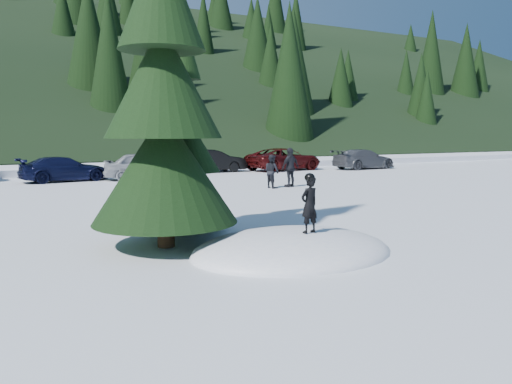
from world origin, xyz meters
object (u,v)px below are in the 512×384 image
car_4 (147,166)px  child_skier (309,205)px  car_3 (64,169)px  car_7 (364,159)px  adult_0 (272,171)px  car_6 (284,159)px  spruce_short (185,150)px  adult_1 (290,167)px  spruce_tall (163,96)px  car_5 (211,161)px

car_4 → child_skier: bearing=-165.5°
car_3 → car_7: 19.75m
adult_0 → car_3: bearing=36.4°
car_4 → car_6: 10.39m
spruce_short → adult_0: 10.58m
adult_1 → car_7: bearing=-160.6°
spruce_tall → car_7: size_ratio=1.81×
child_skier → car_3: size_ratio=0.26×
child_skier → adult_1: bearing=-130.2°
child_skier → adult_1: size_ratio=0.63×
spruce_short → adult_0: bearing=48.0°
adult_0 → car_3: size_ratio=0.35×
spruce_tall → car_6: spruce_tall is taller
child_skier → car_5: bearing=-117.7°
car_3 → car_6: bearing=-93.1°
adult_0 → car_7: 13.93m
child_skier → car_5: (6.78, 21.09, -0.33)m
car_6 → car_7: size_ratio=1.13×
child_skier → car_7: size_ratio=0.25×
spruce_short → car_4: 14.74m
child_skier → car_4: (1.67, 17.92, -0.31)m
spruce_short → car_6: size_ratio=1.00×
adult_0 → car_7: (11.74, 7.49, -0.08)m
car_7 → spruce_short: bearing=126.6°
spruce_short → car_7: 24.25m
spruce_tall → car_3: bearing=89.9°
child_skier → adult_0: child_skier is taller
spruce_tall → car_5: bearing=64.2°
child_skier → adult_0: bearing=-126.3°
car_7 → adult_0: bearing=119.9°
spruce_short → car_3: spruce_short is taller
child_skier → car_5: size_ratio=0.26×
car_5 → car_6: bearing=-100.2°
spruce_tall → child_skier: spruce_tall is taller
spruce_tall → car_7: (19.76, 16.69, -2.63)m
child_skier → car_4: bearing=-105.2°
adult_1 → car_7: adult_1 is taller
adult_1 → car_7: 13.13m
adult_0 → spruce_short: bearing=128.7°
adult_1 → adult_0: bearing=-17.1°
car_5 → car_7: size_ratio=0.94×
spruce_tall → spruce_short: size_ratio=1.60×
adult_0 → car_4: size_ratio=0.35×
spruce_tall → car_4: spruce_tall is taller
car_3 → car_4: car_4 is taller
spruce_short → child_skier: (1.37, -3.56, -1.04)m
child_skier → spruce_short: bearing=-78.8°
car_3 → spruce_tall: bearing=172.0°
adult_1 → car_5: (0.15, 9.76, -0.19)m
spruce_short → car_3: bearing=93.6°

